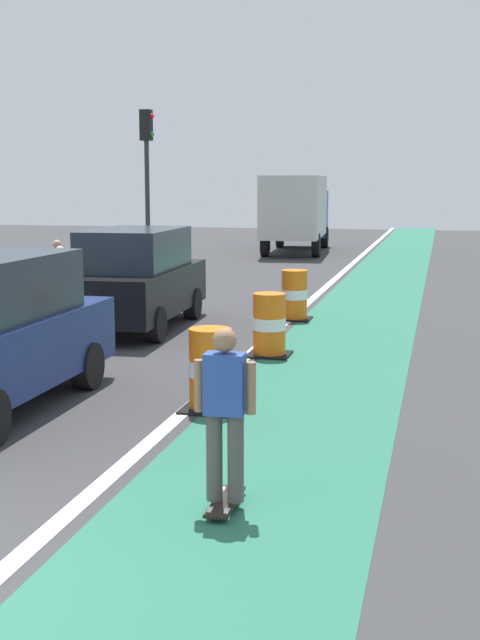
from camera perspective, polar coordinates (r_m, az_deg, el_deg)
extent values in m
cube|color=#286B51|center=(17.35, 7.54, -0.72)|extent=(2.50, 80.00, 0.01)
cube|color=silver|center=(17.56, 2.67, -0.52)|extent=(0.20, 80.00, 0.01)
cube|color=black|center=(8.00, -1.00, -12.07)|extent=(0.24, 0.80, 0.02)
cylinder|color=silver|center=(7.75, -0.88, -12.88)|extent=(0.04, 0.11, 0.11)
cylinder|color=silver|center=(7.78, -2.01, -12.78)|extent=(0.04, 0.11, 0.11)
cylinder|color=silver|center=(8.22, -0.05, -11.55)|extent=(0.04, 0.11, 0.11)
cylinder|color=silver|center=(8.26, -1.11, -11.46)|extent=(0.04, 0.11, 0.11)
cylinder|color=#514C47|center=(7.83, -0.29, -9.25)|extent=(0.15, 0.15, 0.82)
cylinder|color=#514C47|center=(7.88, -1.73, -9.15)|extent=(0.15, 0.15, 0.82)
cube|color=#2D4CA5|center=(7.66, -1.03, -4.30)|extent=(0.36, 0.23, 0.56)
cylinder|color=#9E7051|center=(7.62, 0.74, -4.59)|extent=(0.09, 0.09, 0.48)
cylinder|color=#9E7051|center=(7.73, -2.76, -4.41)|extent=(0.09, 0.09, 0.48)
sphere|color=#9E7051|center=(7.58, -1.03, -1.36)|extent=(0.22, 0.22, 0.22)
cylinder|color=black|center=(12.54, -10.22, -3.04)|extent=(0.28, 0.68, 0.68)
cube|color=black|center=(17.51, -6.97, 1.99)|extent=(2.03, 4.67, 0.90)
cube|color=#232D38|center=(17.42, -7.03, 4.76)|extent=(1.74, 2.92, 0.80)
cylinder|color=black|center=(19.17, -7.97, 1.23)|extent=(0.31, 0.69, 0.68)
cylinder|color=black|center=(18.70, -3.21, 1.11)|extent=(0.31, 0.69, 0.68)
cylinder|color=black|center=(16.53, -11.17, -0.12)|extent=(0.31, 0.69, 0.68)
cylinder|color=black|center=(15.98, -5.71, -0.31)|extent=(0.31, 0.69, 0.68)
cylinder|color=orange|center=(11.24, -1.99, -4.80)|extent=(0.56, 0.56, 0.42)
cylinder|color=white|center=(11.17, -2.00, -3.23)|extent=(0.57, 0.57, 0.21)
cylinder|color=orange|center=(11.11, -2.01, -1.64)|extent=(0.56, 0.56, 0.42)
cube|color=black|center=(11.30, -1.99, -5.93)|extent=(0.73, 0.73, 0.04)
cylinder|color=orange|center=(14.71, 1.97, -1.45)|extent=(0.56, 0.56, 0.42)
cylinder|color=white|center=(14.66, 1.98, -0.24)|extent=(0.57, 0.57, 0.21)
cylinder|color=orange|center=(14.61, 1.98, 0.98)|extent=(0.56, 0.56, 0.42)
cube|color=black|center=(14.76, 1.96, -2.33)|extent=(0.73, 0.73, 0.04)
cylinder|color=orange|center=(18.59, 3.65, 0.78)|extent=(0.56, 0.56, 0.42)
cylinder|color=white|center=(18.55, 3.66, 1.74)|extent=(0.57, 0.57, 0.21)
cylinder|color=orange|center=(18.51, 3.67, 2.71)|extent=(0.56, 0.56, 0.42)
cube|color=black|center=(18.63, 3.64, 0.08)|extent=(0.73, 0.73, 0.04)
cube|color=beige|center=(35.71, 3.66, 7.60)|extent=(2.67, 5.74, 2.50)
cube|color=#19478C|center=(39.56, 4.23, 7.10)|extent=(2.32, 2.04, 2.10)
cylinder|color=black|center=(39.52, 2.69, 5.58)|extent=(0.36, 0.98, 0.96)
cylinder|color=black|center=(39.33, 5.69, 5.53)|extent=(0.36, 0.98, 0.96)
cylinder|color=black|center=(34.52, 1.69, 5.07)|extent=(0.36, 0.98, 0.96)
cylinder|color=black|center=(34.30, 5.12, 5.01)|extent=(0.36, 0.98, 0.96)
cylinder|color=#2D2D2D|center=(26.04, -6.21, 7.24)|extent=(0.14, 0.14, 4.20)
cube|color=black|center=(26.08, -6.30, 12.85)|extent=(0.32, 0.32, 0.90)
sphere|color=red|center=(26.04, -5.95, 13.43)|extent=(0.16, 0.16, 0.16)
sphere|color=green|center=(26.00, -5.93, 12.29)|extent=(0.16, 0.16, 0.16)
cylinder|color=#33333D|center=(21.03, -12.06, 2.07)|extent=(0.20, 0.20, 0.86)
cube|color=#2D4CA5|center=(20.95, -12.13, 3.97)|extent=(0.34, 0.20, 0.54)
sphere|color=tan|center=(20.92, -12.16, 5.00)|extent=(0.20, 0.20, 0.20)
cylinder|color=#33333D|center=(19.03, -11.86, 1.34)|extent=(0.20, 0.20, 0.86)
cube|color=white|center=(18.95, -11.93, 3.44)|extent=(0.34, 0.20, 0.54)
sphere|color=beige|center=(18.92, -11.97, 4.58)|extent=(0.20, 0.20, 0.20)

